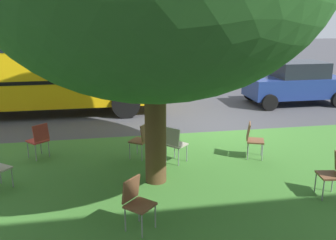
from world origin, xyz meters
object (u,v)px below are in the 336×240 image
(chair_3, at_px, (334,172))
(chair_0, at_px, (253,137))
(chair_5, at_px, (142,138))
(chair_6, at_px, (175,142))
(chair_2, at_px, (39,138))
(chair_4, at_px, (136,200))
(school_bus, at_px, (5,64))
(parked_car, at_px, (296,83))

(chair_3, bearing_deg, chair_0, -72.03)
(chair_5, relative_size, chair_6, 1.00)
(chair_2, height_order, chair_3, same)
(chair_2, height_order, chair_4, same)
(chair_0, relative_size, chair_6, 1.00)
(chair_4, relative_size, chair_5, 1.00)
(chair_6, bearing_deg, school_bus, -48.66)
(chair_0, relative_size, chair_3, 1.00)
(chair_3, bearing_deg, school_bus, -45.84)
(chair_0, height_order, chair_6, same)
(chair_0, height_order, school_bus, school_bus)
(chair_5, relative_size, school_bus, 0.08)
(chair_0, distance_m, school_bus, 8.82)
(chair_5, bearing_deg, parked_car, -144.24)
(chair_3, xyz_separation_m, school_bus, (7.49, -7.72, 1.24))
(chair_4, distance_m, parked_car, 10.51)
(chair_2, relative_size, chair_3, 1.00)
(chair_4, height_order, chair_6, same)
(chair_5, relative_size, parked_car, 0.24)
(chair_0, xyz_separation_m, chair_2, (5.11, -0.87, 0.00))
(chair_3, bearing_deg, chair_4, 6.74)
(chair_0, xyz_separation_m, parked_car, (-3.91, -5.17, 0.32))
(chair_6, bearing_deg, chair_3, 140.15)
(chair_0, relative_size, school_bus, 0.08)
(school_bus, bearing_deg, chair_6, 131.34)
(school_bus, bearing_deg, chair_3, 134.16)
(chair_3, distance_m, parked_car, 8.04)
(chair_4, xyz_separation_m, chair_6, (-1.16, -2.66, 0.00))
(chair_5, xyz_separation_m, chair_6, (-0.73, 0.43, 0.00))
(chair_0, height_order, chair_2, same)
(chair_4, bearing_deg, chair_6, -113.62)
(chair_3, bearing_deg, chair_2, -27.86)
(chair_0, bearing_deg, chair_3, 107.97)
(chair_2, bearing_deg, school_bus, -70.26)
(chair_0, bearing_deg, parked_car, -127.10)
(chair_3, bearing_deg, chair_6, -39.85)
(chair_2, distance_m, chair_4, 4.07)
(chair_5, height_order, chair_6, same)
(chair_2, relative_size, school_bus, 0.08)
(chair_4, bearing_deg, school_bus, -65.75)
(chair_6, bearing_deg, chair_4, 66.38)
(parked_car, distance_m, school_bus, 10.73)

